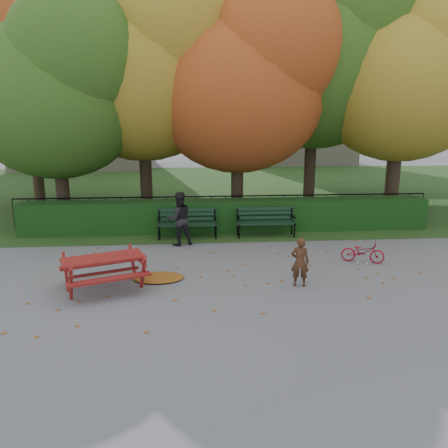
{
  "coord_description": "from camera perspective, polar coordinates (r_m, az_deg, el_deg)",
  "views": [
    {
      "loc": [
        -1.25,
        -9.26,
        3.44
      ],
      "look_at": [
        -0.39,
        1.16,
        1.0
      ],
      "focal_mm": 35.0,
      "sensor_mm": 36.0,
      "label": 1
    }
  ],
  "objects": [
    {
      "name": "child",
      "position": [
        9.48,
        9.89,
        -4.91
      ],
      "size": [
        0.44,
        0.35,
        1.07
      ],
      "primitive_type": "imported",
      "rotation": [
        0.0,
        0.0,
        2.88
      ],
      "color": "#452716",
      "rests_on": "ground"
    },
    {
      "name": "bench_left",
      "position": [
        13.28,
        -4.82,
        0.39
      ],
      "size": [
        1.8,
        0.57,
        0.88
      ],
      "color": "black",
      "rests_on": "ground"
    },
    {
      "name": "leaf_pile",
      "position": [
        9.99,
        -8.52,
        -6.92
      ],
      "size": [
        1.28,
        1.01,
        0.08
      ],
      "primitive_type": "ellipsoid",
      "rotation": [
        0.0,
        0.0,
        0.22
      ],
      "color": "#682E10",
      "rests_on": "ground"
    },
    {
      "name": "bench_right",
      "position": [
        13.49,
        5.43,
        0.58
      ],
      "size": [
        1.8,
        0.57,
        0.88
      ],
      "color": "black",
      "rests_on": "ground"
    },
    {
      "name": "hedge",
      "position": [
        14.12,
        0.46,
        1.12
      ],
      "size": [
        13.0,
        0.9,
        1.0
      ],
      "primitive_type": "cube",
      "color": "black",
      "rests_on": "ground"
    },
    {
      "name": "iron_fence",
      "position": [
        14.9,
        0.19,
        1.9
      ],
      "size": [
        14.0,
        0.04,
        1.02
      ],
      "color": "black",
      "rests_on": "ground"
    },
    {
      "name": "tree_d",
      "position": [
        17.45,
        13.34,
        21.18
      ],
      "size": [
        7.14,
        6.8,
        9.58
      ],
      "color": "black",
      "rests_on": "ground"
    },
    {
      "name": "building_right",
      "position": [
        38.47,
        9.61,
        16.78
      ],
      "size": [
        9.0,
        6.0,
        12.0
      ],
      "primitive_type": "cube",
      "color": "#AD9F8A",
      "rests_on": "ground"
    },
    {
      "name": "tree_e",
      "position": [
        17.0,
        23.7,
        17.64
      ],
      "size": [
        6.09,
        5.8,
        8.16
      ],
      "color": "black",
      "rests_on": "ground"
    },
    {
      "name": "picnic_table",
      "position": [
        9.48,
        -15.45,
        -5.1
      ],
      "size": [
        2.02,
        1.84,
        0.8
      ],
      "rotation": [
        0.0,
        0.0,
        0.37
      ],
      "color": "maroon",
      "rests_on": "ground"
    },
    {
      "name": "tree_f",
      "position": [
        19.54,
        -23.52,
        18.73
      ],
      "size": [
        6.93,
        6.6,
        9.19
      ],
      "color": "black",
      "rests_on": "ground"
    },
    {
      "name": "adult",
      "position": [
        12.45,
        -5.89,
        0.68
      ],
      "size": [
        0.9,
        0.8,
        1.54
      ],
      "primitive_type": "imported",
      "rotation": [
        0.0,
        0.0,
        3.49
      ],
      "color": "black",
      "rests_on": "ground"
    },
    {
      "name": "grass_strip",
      "position": [
        23.54,
        -1.63,
        4.74
      ],
      "size": [
        90.0,
        90.0,
        0.0
      ],
      "primitive_type": "plane",
      "color": "#213B15",
      "rests_on": "ground"
    },
    {
      "name": "ground",
      "position": [
        9.95,
        2.81,
        -7.09
      ],
      "size": [
        90.0,
        90.0,
        0.0
      ],
      "primitive_type": "plane",
      "color": "slate",
      "rests_on": "ground"
    },
    {
      "name": "leaf_scatter",
      "position": [
        10.23,
        2.59,
        -6.48
      ],
      "size": [
        9.0,
        5.7,
        0.01
      ],
      "primitive_type": null,
      "color": "#682E10",
      "rests_on": "ground"
    },
    {
      "name": "tree_a",
      "position": [
        15.39,
        -20.4,
        16.38
      ],
      "size": [
        5.88,
        5.6,
        7.48
      ],
      "color": "black",
      "rests_on": "ground"
    },
    {
      "name": "tree_b",
      "position": [
        16.17,
        -9.49,
        19.94
      ],
      "size": [
        6.72,
        6.4,
        8.79
      ],
      "color": "black",
      "rests_on": "ground"
    },
    {
      "name": "tree_g",
      "position": [
        21.39,
        23.03,
        17.33
      ],
      "size": [
        6.3,
        6.0,
        8.55
      ],
      "color": "black",
      "rests_on": "ground"
    },
    {
      "name": "building_left",
      "position": [
        36.33,
        -18.01,
        18.95
      ],
      "size": [
        10.0,
        7.0,
        15.0
      ],
      "primitive_type": "cube",
      "color": "#AD9F8A",
      "rests_on": "ground"
    },
    {
      "name": "tree_c",
      "position": [
        15.42,
        3.23,
        18.27
      ],
      "size": [
        6.3,
        6.0,
        8.0
      ],
      "color": "black",
      "rests_on": "ground"
    },
    {
      "name": "bicycle",
      "position": [
        11.5,
        17.67,
        -3.48
      ],
      "size": [
        1.11,
        0.71,
        0.55
      ],
      "primitive_type": "imported",
      "rotation": [
        0.0,
        0.0,
        1.21
      ],
      "color": "maroon",
      "rests_on": "ground"
    }
  ]
}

